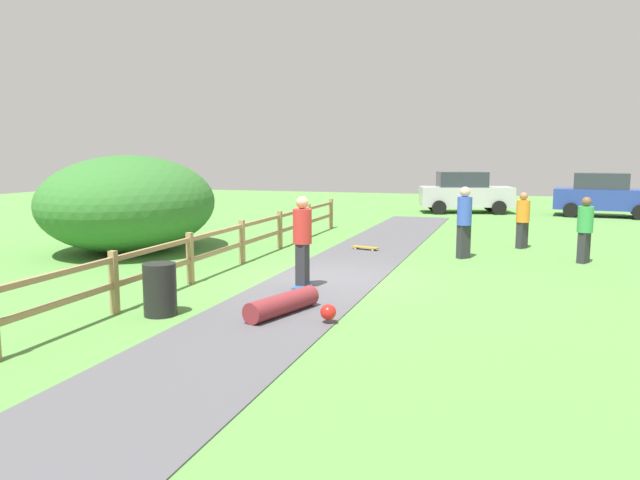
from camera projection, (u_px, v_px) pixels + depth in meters
name	position (u px, v px, depth m)	size (l,w,h in m)	color
ground_plane	(326.00, 280.00, 13.37)	(60.00, 60.00, 0.00)	#568E42
asphalt_path	(326.00, 279.00, 13.37)	(2.40, 28.00, 0.02)	#515156
wooden_fence	(218.00, 244.00, 14.07)	(0.12, 18.12, 1.10)	#997A51
bush_large	(129.00, 203.00, 17.18)	(4.56, 5.48, 2.71)	#33702D
trash_bin	(160.00, 289.00, 10.37)	(0.56, 0.56, 0.90)	black
skater_riding	(302.00, 237.00, 12.27)	(0.38, 0.80, 1.88)	#265999
skater_fallen	(286.00, 305.00, 10.35)	(1.45, 1.68, 0.36)	maroon
skateboard_loose	(365.00, 247.00, 17.45)	(0.82, 0.40, 0.08)	#BF8C19
bystander_orange	(523.00, 218.00, 17.71)	(0.53, 0.53, 1.64)	#2D2D33
bystander_green	(585.00, 227.00, 15.30)	(0.52, 0.52, 1.68)	#2D2D33
bystander_blue	(464.00, 219.00, 15.98)	(0.54, 0.54, 1.89)	#2D2D33
parked_car_silver	(465.00, 192.00, 28.55)	(4.50, 2.79, 1.92)	#B7B7BC
parked_car_blue	(604.00, 195.00, 26.76)	(4.35, 2.32, 1.92)	#283D99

